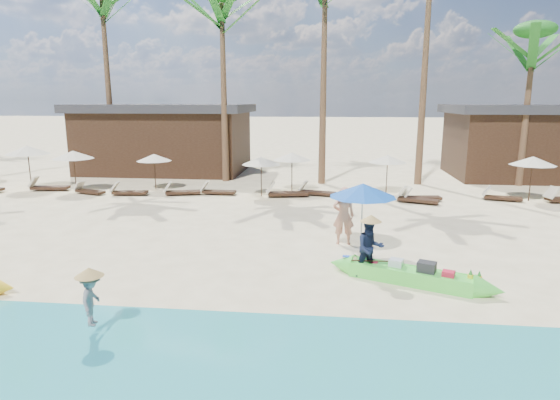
# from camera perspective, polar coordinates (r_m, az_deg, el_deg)

# --- Properties ---
(ground) EXTENTS (240.00, 240.00, 0.00)m
(ground) POSITION_cam_1_polar(r_m,az_deg,el_deg) (12.94, -5.99, -8.58)
(ground) COLOR #FCEABA
(ground) RESTS_ON ground
(wet_sand_strip) EXTENTS (240.00, 4.50, 0.01)m
(wet_sand_strip) POSITION_cam_1_polar(r_m,az_deg,el_deg) (8.61, -13.45, -20.15)
(wet_sand_strip) COLOR tan
(wet_sand_strip) RESTS_ON ground
(green_canoe) EXTENTS (4.64, 2.15, 0.62)m
(green_canoe) POSITION_cam_1_polar(r_m,az_deg,el_deg) (12.44, 15.60, -8.81)
(green_canoe) COLOR #4FE646
(green_canoe) RESTS_ON ground
(tourist) EXTENTS (0.70, 0.47, 1.89)m
(tourist) POSITION_cam_1_polar(r_m,az_deg,el_deg) (15.05, 7.75, -1.89)
(tourist) COLOR tan
(tourist) RESTS_ON ground
(vendor_green) EXTENTS (0.88, 0.75, 1.55)m
(vendor_green) POSITION_cam_1_polar(r_m,az_deg,el_deg) (12.44, 10.89, -5.79)
(vendor_green) COLOR #131B35
(vendor_green) RESTS_ON ground
(vendor_yellow) EXTENTS (0.52, 0.76, 1.08)m
(vendor_yellow) POSITION_cam_1_polar(r_m,az_deg,el_deg) (10.09, -22.01, -11.15)
(vendor_yellow) COLOR gray
(vendor_yellow) RESTS_ON ground
(blue_umbrella) EXTENTS (2.00, 2.00, 2.15)m
(blue_umbrella) POSITION_cam_1_polar(r_m,az_deg,el_deg) (14.02, 10.06, 1.17)
(blue_umbrella) COLOR #99999E
(blue_umbrella) RESTS_ON ground
(resort_parasol_2) EXTENTS (2.19, 2.19, 2.25)m
(resort_parasol_2) POSITION_cam_1_polar(r_m,az_deg,el_deg) (27.54, -28.43, 5.38)
(resort_parasol_2) COLOR #342215
(resort_parasol_2) RESTS_ON ground
(resort_parasol_3) EXTENTS (2.01, 2.01, 2.07)m
(resort_parasol_3) POSITION_cam_1_polar(r_m,az_deg,el_deg) (25.71, -23.90, 5.06)
(resort_parasol_3) COLOR #342215
(resort_parasol_3) RESTS_ON ground
(lounger_3_left) EXTENTS (1.99, 0.88, 0.65)m
(lounger_3_left) POSITION_cam_1_polar(r_m,az_deg,el_deg) (26.77, -26.48, 1.49)
(lounger_3_left) COLOR #342215
(lounger_3_left) RESTS_ON ground
(lounger_3_right) EXTENTS (1.69, 0.98, 0.55)m
(lounger_3_right) POSITION_cam_1_polar(r_m,az_deg,el_deg) (24.97, -22.33, 1.09)
(lounger_3_right) COLOR #342215
(lounger_3_right) RESTS_ON ground
(resort_parasol_4) EXTENTS (1.79, 1.79, 1.84)m
(resort_parasol_4) POSITION_cam_1_polar(r_m,az_deg,el_deg) (24.96, -15.10, 5.02)
(resort_parasol_4) COLOR #342215
(resort_parasol_4) RESTS_ON ground
(lounger_4_left) EXTENTS (1.79, 0.73, 0.59)m
(lounger_4_left) POSITION_cam_1_polar(r_m,az_deg,el_deg) (23.97, -18.10, 1.01)
(lounger_4_left) COLOR #342215
(lounger_4_left) RESTS_ON ground
(lounger_4_right) EXTENTS (1.86, 0.99, 0.60)m
(lounger_4_right) POSITION_cam_1_polar(r_m,az_deg,el_deg) (23.34, -12.03, 1.07)
(lounger_4_right) COLOR #342215
(lounger_4_right) RESTS_ON ground
(resort_parasol_5) EXTENTS (1.86, 1.86, 1.92)m
(resort_parasol_5) POSITION_cam_1_polar(r_m,az_deg,el_deg) (22.34, -2.32, 4.81)
(resort_parasol_5) COLOR #342215
(resort_parasol_5) RESTS_ON ground
(lounger_5_left) EXTENTS (1.73, 0.57, 0.58)m
(lounger_5_left) POSITION_cam_1_polar(r_m,az_deg,el_deg) (23.17, -7.75, 1.13)
(lounger_5_left) COLOR #342215
(lounger_5_left) RESTS_ON ground
(resort_parasol_6) EXTENTS (1.93, 1.93, 1.98)m
(resort_parasol_6) POSITION_cam_1_polar(r_m,az_deg,el_deg) (23.54, 1.47, 5.33)
(resort_parasol_6) COLOR #342215
(resort_parasol_6) RESTS_ON ground
(lounger_6_left) EXTENTS (2.08, 0.97, 0.68)m
(lounger_6_left) POSITION_cam_1_polar(r_m,az_deg,el_deg) (22.38, 0.60, 0.94)
(lounger_6_left) COLOR #342215
(lounger_6_left) RESTS_ON ground
(lounger_6_right) EXTENTS (1.87, 0.97, 0.61)m
(lounger_6_right) POSITION_cam_1_polar(r_m,az_deg,el_deg) (22.82, 4.32, 1.06)
(lounger_6_right) COLOR #342215
(lounger_6_right) RESTS_ON ground
(resort_parasol_7) EXTENTS (1.87, 1.87, 1.92)m
(resort_parasol_7) POSITION_cam_1_polar(r_m,az_deg,el_deg) (23.58, 12.98, 4.91)
(resort_parasol_7) COLOR #342215
(resort_parasol_7) RESTS_ON ground
(lounger_7_left) EXTENTS (1.94, 1.15, 0.63)m
(lounger_7_left) POSITION_cam_1_polar(r_m,az_deg,el_deg) (21.93, 16.15, 0.18)
(lounger_7_left) COLOR #342215
(lounger_7_left) RESTS_ON ground
(lounger_7_right) EXTENTS (1.82, 0.77, 0.60)m
(lounger_7_right) POSITION_cam_1_polar(r_m,az_deg,el_deg) (22.46, 16.66, 0.40)
(lounger_7_right) COLOR #342215
(lounger_7_right) RESTS_ON ground
(resort_parasol_8) EXTENTS (2.00, 2.00, 2.06)m
(resort_parasol_8) POSITION_cam_1_polar(r_m,az_deg,el_deg) (24.12, 28.45, 4.22)
(resort_parasol_8) COLOR #342215
(resort_parasol_8) RESTS_ON ground
(lounger_8_left) EXTENTS (1.77, 0.92, 0.58)m
(lounger_8_left) POSITION_cam_1_polar(r_m,az_deg,el_deg) (23.86, 25.24, 0.39)
(lounger_8_left) COLOR #342215
(lounger_8_left) RESTS_ON ground
(palm_2) EXTENTS (2.08, 2.08, 11.33)m
(palm_2) POSITION_cam_1_polar(r_m,az_deg,el_deg) (30.27, -20.77, 20.14)
(palm_2) COLOR brown
(palm_2) RESTS_ON ground
(palm_3) EXTENTS (2.08, 2.08, 10.52)m
(palm_3) POSITION_cam_1_polar(r_m,az_deg,el_deg) (27.08, -7.07, 20.54)
(palm_3) COLOR brown
(palm_3) RESTS_ON ground
(palm_4) EXTENTS (2.08, 2.08, 11.70)m
(palm_4) POSITION_cam_1_polar(r_m,az_deg,el_deg) (26.30, 5.50, 22.76)
(palm_4) COLOR brown
(palm_4) RESTS_ON ground
(palm_6) EXTENTS (2.08, 2.08, 8.51)m
(palm_6) POSITION_cam_1_polar(r_m,az_deg,el_deg) (28.36, 28.46, 15.74)
(palm_6) COLOR brown
(palm_6) RESTS_ON ground
(pavilion_west) EXTENTS (10.80, 6.60, 4.30)m
(pavilion_west) POSITION_cam_1_polar(r_m,az_deg,el_deg) (31.28, -13.77, 7.41)
(pavilion_west) COLOR #342215
(pavilion_west) RESTS_ON ground
(pavilion_east) EXTENTS (8.80, 6.60, 4.30)m
(pavilion_east) POSITION_cam_1_polar(r_m,az_deg,el_deg) (31.53, 27.53, 6.44)
(pavilion_east) COLOR #342215
(pavilion_east) RESTS_ON ground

